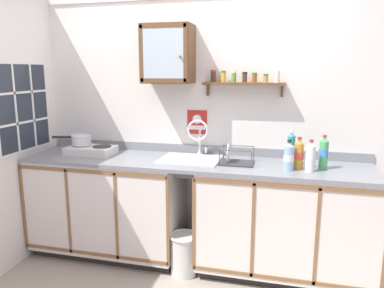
# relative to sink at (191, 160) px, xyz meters

# --- Properties ---
(floor) EXTENTS (6.07, 6.07, 0.00)m
(floor) POSITION_rel_sink_xyz_m (0.02, -0.31, -0.95)
(floor) COLOR #9E9384
(floor) RESTS_ON ground
(back_wall) EXTENTS (3.67, 0.07, 2.44)m
(back_wall) POSITION_rel_sink_xyz_m (0.02, 0.29, 0.28)
(back_wall) COLOR silver
(back_wall) RESTS_ON ground
(lower_cabinet_run) EXTENTS (1.41, 0.63, 0.93)m
(lower_cabinet_run) POSITION_rel_sink_xyz_m (-0.80, -0.04, -0.48)
(lower_cabinet_run) COLOR black
(lower_cabinet_run) RESTS_ON ground
(lower_cabinet_run_right) EXTENTS (1.45, 0.63, 0.93)m
(lower_cabinet_run_right) POSITION_rel_sink_xyz_m (0.82, -0.04, -0.48)
(lower_cabinet_run_right) COLOR black
(lower_cabinet_run_right) RESTS_ON ground
(countertop) EXTENTS (3.03, 0.65, 0.03)m
(countertop) POSITION_rel_sink_xyz_m (0.02, -0.04, -0.01)
(countertop) COLOR gray
(countertop) RESTS_ON lower_cabinet_run
(backsplash) EXTENTS (3.03, 0.02, 0.08)m
(backsplash) POSITION_rel_sink_xyz_m (0.02, 0.26, 0.05)
(backsplash) COLOR gray
(backsplash) RESTS_ON countertop
(sink) EXTENTS (0.52, 0.47, 0.45)m
(sink) POSITION_rel_sink_xyz_m (0.00, 0.00, 0.00)
(sink) COLOR silver
(sink) RESTS_ON countertop
(hot_plate_stove) EXTENTS (0.44, 0.27, 0.08)m
(hot_plate_stove) POSITION_rel_sink_xyz_m (-0.96, -0.04, 0.05)
(hot_plate_stove) COLOR silver
(hot_plate_stove) RESTS_ON countertop
(saucepan) EXTENTS (0.36, 0.18, 0.10)m
(saucepan) POSITION_rel_sink_xyz_m (-1.07, -0.02, 0.14)
(saucepan) COLOR silver
(saucepan) RESTS_ON hot_plate_stove
(bottle_juice_amber_0) EXTENTS (0.08, 0.08, 0.26)m
(bottle_juice_amber_0) POSITION_rel_sink_xyz_m (0.91, -0.09, 0.13)
(bottle_juice_amber_0) COLOR gold
(bottle_juice_amber_0) RESTS_ON countertop
(bottle_detergent_teal_1) EXTENTS (0.06, 0.06, 0.30)m
(bottle_detergent_teal_1) POSITION_rel_sink_xyz_m (0.85, -0.00, 0.15)
(bottle_detergent_teal_1) COLOR teal
(bottle_detergent_teal_1) RESTS_ON countertop
(bottle_opaque_white_2) EXTENTS (0.07, 0.07, 0.25)m
(bottle_opaque_white_2) POSITION_rel_sink_xyz_m (0.99, -0.15, 0.12)
(bottle_opaque_white_2) COLOR white
(bottle_opaque_white_2) RESTS_ON countertop
(bottle_water_blue_3) EXTENTS (0.08, 0.08, 0.25)m
(bottle_water_blue_3) POSITION_rel_sink_xyz_m (0.83, -0.16, 0.12)
(bottle_water_blue_3) COLOR #8CB7E0
(bottle_water_blue_3) RESTS_ON countertop
(bottle_soda_green_4) EXTENTS (0.07, 0.07, 0.28)m
(bottle_soda_green_4) POSITION_rel_sink_xyz_m (1.10, -0.05, 0.14)
(bottle_soda_green_4) COLOR #4CB266
(bottle_soda_green_4) RESTS_ON countertop
(dish_rack) EXTENTS (0.29, 0.22, 0.17)m
(dish_rack) POSITION_rel_sink_xyz_m (0.40, -0.05, 0.04)
(dish_rack) COLOR #333338
(dish_rack) RESTS_ON countertop
(wall_cabinet) EXTENTS (0.44, 0.30, 0.51)m
(wall_cabinet) POSITION_rel_sink_xyz_m (-0.25, 0.13, 0.92)
(wall_cabinet) COLOR brown
(spice_shelf) EXTENTS (0.72, 0.14, 0.23)m
(spice_shelf) POSITION_rel_sink_xyz_m (0.42, 0.20, 0.69)
(spice_shelf) COLOR brown
(warning_sign) EXTENTS (0.19, 0.01, 0.22)m
(warning_sign) POSITION_rel_sink_xyz_m (-0.01, 0.26, 0.30)
(warning_sign) COLOR #B2261E
(window) EXTENTS (0.03, 0.69, 0.80)m
(window) POSITION_rel_sink_xyz_m (-1.51, -0.22, 0.46)
(window) COLOR #262D38
(trash_bin) EXTENTS (0.26, 0.26, 0.36)m
(trash_bin) POSITION_rel_sink_xyz_m (0.00, -0.26, -0.76)
(trash_bin) COLOR silver
(trash_bin) RESTS_ON ground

